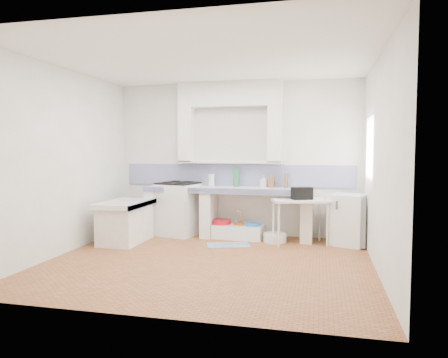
% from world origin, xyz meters
% --- Properties ---
extents(floor, '(4.50, 4.50, 0.00)m').
position_xyz_m(floor, '(0.00, 0.00, 0.00)').
color(floor, '#A15D33').
rests_on(floor, ground).
extents(ceiling, '(4.50, 4.50, 0.00)m').
position_xyz_m(ceiling, '(0.00, 0.00, 2.80)').
color(ceiling, white).
rests_on(ceiling, ground).
extents(wall_back, '(4.50, 0.00, 4.50)m').
position_xyz_m(wall_back, '(0.00, 2.00, 1.40)').
color(wall_back, white).
rests_on(wall_back, ground).
extents(wall_front, '(4.50, 0.00, 4.50)m').
position_xyz_m(wall_front, '(0.00, -2.00, 1.40)').
color(wall_front, white).
rests_on(wall_front, ground).
extents(wall_left, '(0.00, 4.50, 4.50)m').
position_xyz_m(wall_left, '(-2.25, 0.00, 1.40)').
color(wall_left, white).
rests_on(wall_left, ground).
extents(wall_right, '(0.00, 4.50, 4.50)m').
position_xyz_m(wall_right, '(2.25, 0.00, 1.40)').
color(wall_right, white).
rests_on(wall_right, ground).
extents(alcove_mass, '(1.90, 0.25, 0.45)m').
position_xyz_m(alcove_mass, '(-0.10, 1.88, 2.58)').
color(alcove_mass, white).
rests_on(alcove_mass, ground).
extents(window_frame, '(0.35, 0.86, 1.06)m').
position_xyz_m(window_frame, '(2.42, 1.20, 1.60)').
color(window_frame, '#351E11').
rests_on(window_frame, ground).
extents(lace_valance, '(0.01, 0.84, 0.24)m').
position_xyz_m(lace_valance, '(2.28, 1.20, 1.98)').
color(lace_valance, white).
rests_on(lace_valance, ground).
extents(counter_slab, '(3.00, 0.60, 0.08)m').
position_xyz_m(counter_slab, '(-0.10, 1.70, 0.86)').
color(counter_slab, white).
rests_on(counter_slab, ground).
extents(counter_lip, '(3.00, 0.04, 0.10)m').
position_xyz_m(counter_lip, '(-0.10, 1.42, 0.86)').
color(counter_lip, navy).
rests_on(counter_lip, ground).
extents(counter_pier_left, '(0.20, 0.55, 0.82)m').
position_xyz_m(counter_pier_left, '(-1.50, 1.70, 0.41)').
color(counter_pier_left, white).
rests_on(counter_pier_left, ground).
extents(counter_pier_mid, '(0.20, 0.55, 0.82)m').
position_xyz_m(counter_pier_mid, '(-0.45, 1.70, 0.41)').
color(counter_pier_mid, white).
rests_on(counter_pier_mid, ground).
extents(counter_pier_right, '(0.20, 0.55, 0.82)m').
position_xyz_m(counter_pier_right, '(1.30, 1.70, 0.41)').
color(counter_pier_right, white).
rests_on(counter_pier_right, ground).
extents(peninsula_top, '(0.70, 1.10, 0.08)m').
position_xyz_m(peninsula_top, '(-1.70, 0.90, 0.66)').
color(peninsula_top, white).
rests_on(peninsula_top, ground).
extents(peninsula_base, '(0.60, 1.00, 0.62)m').
position_xyz_m(peninsula_base, '(-1.70, 0.90, 0.31)').
color(peninsula_base, white).
rests_on(peninsula_base, ground).
extents(peninsula_lip, '(0.04, 1.10, 0.10)m').
position_xyz_m(peninsula_lip, '(-1.37, 0.90, 0.66)').
color(peninsula_lip, navy).
rests_on(peninsula_lip, ground).
extents(backsplash, '(4.27, 0.03, 0.40)m').
position_xyz_m(backsplash, '(0.00, 1.99, 1.10)').
color(backsplash, navy).
rests_on(backsplash, ground).
extents(stove, '(0.80, 0.78, 0.95)m').
position_xyz_m(stove, '(-1.03, 1.69, 0.47)').
color(stove, white).
rests_on(stove, ground).
extents(sink, '(0.91, 0.54, 0.21)m').
position_xyz_m(sink, '(0.12, 1.66, 0.11)').
color(sink, white).
rests_on(sink, ground).
extents(side_table, '(1.02, 0.77, 0.04)m').
position_xyz_m(side_table, '(1.20, 1.42, 0.38)').
color(side_table, white).
rests_on(side_table, ground).
extents(fridge, '(0.70, 0.70, 0.84)m').
position_xyz_m(fridge, '(1.98, 1.56, 0.42)').
color(fridge, white).
rests_on(fridge, ground).
extents(bucket_red, '(0.41, 0.41, 0.32)m').
position_xyz_m(bucket_red, '(-0.20, 1.66, 0.16)').
color(bucket_red, red).
rests_on(bucket_red, ground).
extents(bucket_orange, '(0.37, 0.37, 0.27)m').
position_xyz_m(bucket_orange, '(0.16, 1.69, 0.13)').
color(bucket_orange, '#C9560C').
rests_on(bucket_orange, ground).
extents(bucket_blue, '(0.35, 0.35, 0.28)m').
position_xyz_m(bucket_blue, '(0.35, 1.64, 0.14)').
color(bucket_blue, '#287ED2').
rests_on(bucket_blue, ground).
extents(basin_white, '(0.47, 0.47, 0.15)m').
position_xyz_m(basin_white, '(0.78, 1.48, 0.08)').
color(basin_white, white).
rests_on(basin_white, ground).
extents(water_bottle_a, '(0.10, 0.10, 0.29)m').
position_xyz_m(water_bottle_a, '(0.03, 1.85, 0.14)').
color(water_bottle_a, silver).
rests_on(water_bottle_a, ground).
extents(water_bottle_b, '(0.08, 0.08, 0.29)m').
position_xyz_m(water_bottle_b, '(0.23, 1.85, 0.15)').
color(water_bottle_b, silver).
rests_on(water_bottle_b, ground).
extents(black_bag, '(0.37, 0.30, 0.20)m').
position_xyz_m(black_bag, '(1.23, 1.38, 0.86)').
color(black_bag, black).
rests_on(black_bag, side_table).
extents(green_bottle_a, '(0.09, 0.09, 0.34)m').
position_xyz_m(green_bottle_a, '(0.01, 1.85, 1.07)').
color(green_bottle_a, '#2F7442').
rests_on(green_bottle_a, counter_slab).
extents(green_bottle_b, '(0.09, 0.09, 0.32)m').
position_xyz_m(green_bottle_b, '(0.05, 1.85, 1.06)').
color(green_bottle_b, '#2F7442').
rests_on(green_bottle_b, counter_slab).
extents(knife_block, '(0.11, 0.09, 0.19)m').
position_xyz_m(knife_block, '(0.67, 1.85, 1.00)').
color(knife_block, brown).
rests_on(knife_block, counter_slab).
extents(cutting_board, '(0.05, 0.20, 0.27)m').
position_xyz_m(cutting_board, '(0.93, 1.85, 1.03)').
color(cutting_board, brown).
rests_on(cutting_board, counter_slab).
extents(paper_towel, '(0.13, 0.13, 0.22)m').
position_xyz_m(paper_towel, '(-0.44, 1.85, 1.01)').
color(paper_towel, white).
rests_on(paper_towel, counter_slab).
extents(soap_bottle, '(0.11, 0.11, 0.22)m').
position_xyz_m(soap_bottle, '(0.53, 1.85, 1.01)').
color(soap_bottle, white).
rests_on(soap_bottle, counter_slab).
extents(rug, '(0.79, 0.60, 0.01)m').
position_xyz_m(rug, '(0.06, 1.05, 0.01)').
color(rug, navy).
rests_on(rug, ground).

